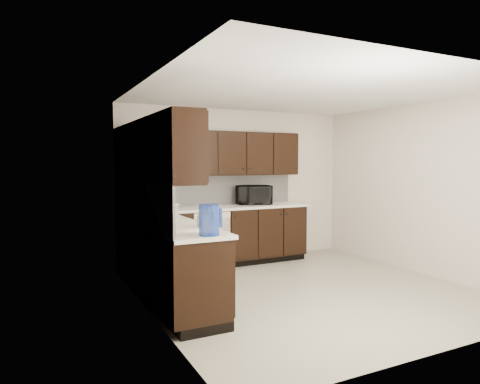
% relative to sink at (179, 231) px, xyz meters
% --- Properties ---
extents(floor, '(4.00, 4.00, 0.00)m').
position_rel_sink_xyz_m(floor, '(1.68, 0.01, -0.88)').
color(floor, '#A7A18A').
rests_on(floor, ground).
extents(ceiling, '(4.00, 4.00, 0.00)m').
position_rel_sink_xyz_m(ceiling, '(1.68, 0.01, 1.62)').
color(ceiling, white).
rests_on(ceiling, wall_back).
extents(wall_back, '(4.00, 0.02, 2.50)m').
position_rel_sink_xyz_m(wall_back, '(1.68, 2.01, 0.37)').
color(wall_back, beige).
rests_on(wall_back, floor).
extents(wall_left, '(0.02, 4.00, 2.50)m').
position_rel_sink_xyz_m(wall_left, '(-0.32, 0.01, 0.37)').
color(wall_left, beige).
rests_on(wall_left, floor).
extents(wall_right, '(0.02, 4.00, 2.50)m').
position_rel_sink_xyz_m(wall_right, '(3.68, 0.01, 0.37)').
color(wall_right, beige).
rests_on(wall_right, floor).
extents(wall_front, '(4.00, 0.02, 2.50)m').
position_rel_sink_xyz_m(wall_front, '(1.68, -1.99, 0.37)').
color(wall_front, beige).
rests_on(wall_front, floor).
extents(lower_cabinets, '(3.00, 2.80, 0.90)m').
position_rel_sink_xyz_m(lower_cabinets, '(0.67, 1.12, -0.47)').
color(lower_cabinets, black).
rests_on(lower_cabinets, floor).
extents(countertop, '(3.03, 2.83, 0.04)m').
position_rel_sink_xyz_m(countertop, '(0.67, 1.12, 0.04)').
color(countertop, '#EDE5CF').
rests_on(countertop, lower_cabinets).
extents(backsplash, '(3.00, 2.80, 0.48)m').
position_rel_sink_xyz_m(backsplash, '(0.46, 1.33, 0.30)').
color(backsplash, '#AEAEAA').
rests_on(backsplash, countertop).
extents(upper_cabinets, '(3.00, 2.80, 0.70)m').
position_rel_sink_xyz_m(upper_cabinets, '(0.58, 1.22, 0.89)').
color(upper_cabinets, black).
rests_on(upper_cabinets, wall_back).
extents(dishwasher, '(0.58, 0.04, 0.78)m').
position_rel_sink_xyz_m(dishwasher, '(0.98, 1.42, -0.33)').
color(dishwasher, '#EEE2C3').
rests_on(dishwasher, lower_cabinets).
extents(sink, '(0.54, 0.82, 0.42)m').
position_rel_sink_xyz_m(sink, '(0.00, 0.00, 0.00)').
color(sink, '#EEE2C3').
rests_on(sink, countertop).
extents(microwave, '(0.64, 0.52, 0.31)m').
position_rel_sink_xyz_m(microwave, '(1.86, 1.76, 0.21)').
color(microwave, black).
rests_on(microwave, countertop).
extents(soap_bottle_a, '(0.11, 0.12, 0.20)m').
position_rel_sink_xyz_m(soap_bottle_a, '(0.17, -0.26, 0.16)').
color(soap_bottle_a, gray).
rests_on(soap_bottle_a, countertop).
extents(soap_bottle_b, '(0.11, 0.11, 0.25)m').
position_rel_sink_xyz_m(soap_bottle_b, '(-0.19, 0.64, 0.18)').
color(soap_bottle_b, gray).
rests_on(soap_bottle_b, countertop).
extents(toaster_oven, '(0.37, 0.34, 0.19)m').
position_rel_sink_xyz_m(toaster_oven, '(0.30, 1.73, 0.16)').
color(toaster_oven, silver).
rests_on(toaster_oven, countertop).
extents(storage_bin, '(0.44, 0.33, 0.17)m').
position_rel_sink_xyz_m(storage_bin, '(-0.00, 0.83, 0.14)').
color(storage_bin, white).
rests_on(storage_bin, countertop).
extents(blue_pitcher, '(0.24, 0.24, 0.29)m').
position_rel_sink_xyz_m(blue_pitcher, '(0.07, -0.69, 0.21)').
color(blue_pitcher, '#103296').
rests_on(blue_pitcher, countertop).
extents(teal_tumbler, '(0.09, 0.09, 0.18)m').
position_rel_sink_xyz_m(teal_tumbler, '(0.16, 1.36, 0.15)').
color(teal_tumbler, '#0E899A').
rests_on(teal_tumbler, countertop).
extents(paper_towel_roll, '(0.14, 0.14, 0.29)m').
position_rel_sink_xyz_m(paper_towel_roll, '(0.07, 1.36, 0.20)').
color(paper_towel_roll, white).
rests_on(paper_towel_roll, countertop).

